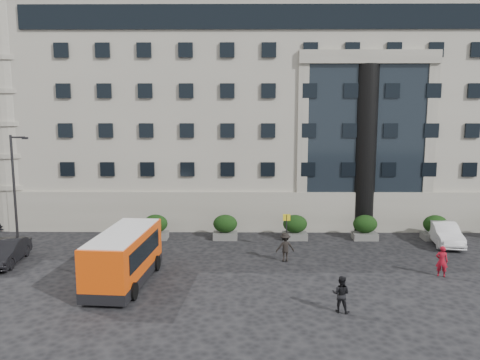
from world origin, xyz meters
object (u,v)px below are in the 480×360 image
at_px(hedge_e, 435,227).
at_px(pedestrian_b, 341,294).
at_px(hedge_d, 365,227).
at_px(minibus, 124,255).
at_px(bus_stop_sign, 286,226).
at_px(pedestrian_a, 442,261).
at_px(pedestrian_c, 285,247).
at_px(hedge_b, 225,227).
at_px(parked_car_d, 27,208).
at_px(street_lamp, 15,192).
at_px(parked_car_c, 10,217).
at_px(parked_car_b, 7,252).
at_px(white_taxi, 444,233).
at_px(hedge_c, 295,227).
at_px(red_truck, 62,206).
at_px(hedge_a, 156,227).

relative_size(hedge_e, pedestrian_b, 1.04).
distance_m(hedge_d, minibus, 18.09).
bearing_deg(bus_stop_sign, pedestrian_a, -30.89).
bearing_deg(bus_stop_sign, pedestrian_c, -96.88).
distance_m(hedge_b, parked_car_d, 19.61).
bearing_deg(street_lamp, hedge_d, 11.53).
height_order(pedestrian_b, pedestrian_c, pedestrian_c).
height_order(hedge_b, parked_car_c, hedge_b).
xyz_separation_m(hedge_b, pedestrian_b, (6.00, -12.77, -0.04)).
bearing_deg(minibus, hedge_e, 28.18).
bearing_deg(bus_stop_sign, hedge_d, 24.66).
height_order(parked_car_b, white_taxi, white_taxi).
xyz_separation_m(hedge_c, parked_car_c, (-23.40, 4.18, -0.28)).
bearing_deg(pedestrian_b, parked_car_c, -12.62).
xyz_separation_m(bus_stop_sign, pedestrian_b, (1.70, -9.97, -0.85)).
height_order(parked_car_d, white_taxi, parked_car_d).
height_order(parked_car_c, pedestrian_c, pedestrian_c).
bearing_deg(hedge_d, pedestrian_c, -140.82).
bearing_deg(white_taxi, hedge_b, -177.11).
xyz_separation_m(minibus, parked_car_c, (-12.99, 13.30, -0.97)).
height_order(hedge_c, pedestrian_c, pedestrian_c).
xyz_separation_m(hedge_c, parked_car_d, (-23.40, 7.30, -0.14)).
relative_size(street_lamp, parked_car_c, 1.80).
height_order(hedge_b, white_taxi, hedge_b).
xyz_separation_m(hedge_d, pedestrian_c, (-6.39, -5.21, -0.00)).
bearing_deg(parked_car_d, pedestrian_a, -34.12).
distance_m(street_lamp, parked_car_d, 13.59).
bearing_deg(red_truck, parked_car_c, -177.66).
height_order(hedge_a, parked_car_c, hedge_a).
distance_m(hedge_c, hedge_e, 10.40).
xyz_separation_m(hedge_a, red_truck, (-9.08, 5.37, 0.46)).
relative_size(bus_stop_sign, parked_car_b, 0.55).
bearing_deg(parked_car_b, hedge_a, 28.94).
bearing_deg(pedestrian_b, hedge_d, -86.63).
relative_size(parked_car_c, pedestrian_b, 2.51).
bearing_deg(hedge_c, pedestrian_b, -86.41).
relative_size(hedge_e, white_taxi, 0.39).
xyz_separation_m(hedge_b, hedge_d, (10.40, 0.00, 0.00)).
bearing_deg(pedestrian_c, minibus, 13.43).
xyz_separation_m(parked_car_c, pedestrian_c, (22.21, -9.39, 0.28)).
relative_size(red_truck, white_taxi, 1.14).
distance_m(bus_stop_sign, pedestrian_b, 10.15).
distance_m(hedge_e, parked_car_b, 29.63).
relative_size(hedge_d, hedge_e, 1.00).
xyz_separation_m(white_taxi, pedestrian_b, (-9.78, -11.56, 0.10)).
height_order(bus_stop_sign, parked_car_d, bus_stop_sign).
bearing_deg(red_truck, parked_car_d, 139.29).
xyz_separation_m(hedge_c, bus_stop_sign, (-0.90, -2.80, 0.80)).
xyz_separation_m(red_truck, white_taxi, (30.06, -6.57, -0.60)).
xyz_separation_m(minibus, pedestrian_b, (11.22, -3.65, -0.73)).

